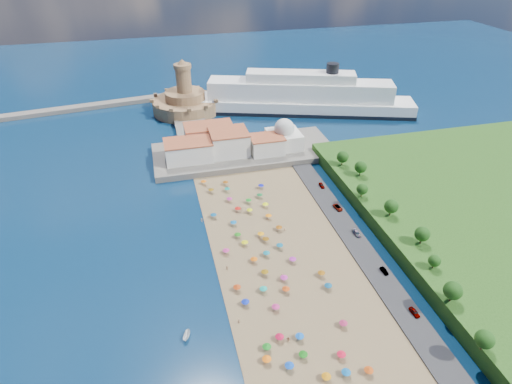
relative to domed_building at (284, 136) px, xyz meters
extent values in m
plane|color=#071938|center=(-30.00, -71.00, -8.97)|extent=(700.00, 700.00, 0.00)
cube|color=#59544C|center=(-20.00, 2.00, -7.47)|extent=(90.00, 36.00, 3.00)
cube|color=#59544C|center=(-42.00, 37.00, -7.77)|extent=(18.00, 70.00, 2.40)
cube|color=#59544C|center=(-140.00, 82.00, -7.67)|extent=(199.03, 34.77, 2.60)
cube|color=silver|center=(-48.00, -2.00, -1.47)|extent=(22.00, 14.00, 9.00)
cube|color=silver|center=(-28.00, 0.00, -0.47)|extent=(18.00, 16.00, 11.00)
cube|color=silver|center=(-10.00, -4.00, -1.97)|extent=(16.00, 12.00, 8.00)
cube|color=silver|center=(-36.00, 12.00, -0.97)|extent=(24.00, 14.00, 10.00)
cube|color=silver|center=(0.00, 0.00, -1.97)|extent=(16.00, 16.00, 8.00)
sphere|color=silver|center=(0.00, 0.00, 4.03)|extent=(10.00, 10.00, 10.00)
cylinder|color=silver|center=(0.00, 0.00, 7.83)|extent=(1.20, 1.20, 1.60)
cylinder|color=#A87F54|center=(-42.00, 67.00, -4.97)|extent=(40.00, 40.00, 8.00)
cylinder|color=#A87F54|center=(-42.00, 67.00, 1.53)|extent=(24.00, 24.00, 5.00)
cylinder|color=#A87F54|center=(-42.00, 67.00, 11.03)|extent=(9.00, 9.00, 14.00)
cylinder|color=#A87F54|center=(-42.00, 67.00, 19.23)|extent=(10.40, 10.40, 2.40)
cone|color=#A87F54|center=(-42.00, 67.00, 21.93)|extent=(6.00, 6.00, 3.00)
cube|color=black|center=(25.47, 50.13, -7.86)|extent=(138.00, 62.78, 2.23)
cube|color=white|center=(25.47, 50.13, -4.85)|extent=(136.92, 62.09, 8.25)
cube|color=white|center=(25.47, 50.13, 4.78)|extent=(109.65, 50.02, 11.00)
cube|color=white|center=(25.47, 50.13, 13.03)|extent=(64.97, 32.23, 5.50)
cylinder|color=black|center=(42.88, 44.40, 18.53)|extent=(7.33, 7.33, 5.50)
cylinder|color=gray|center=(-31.19, -118.31, -7.72)|extent=(0.07, 0.07, 2.00)
cone|color=#146F13|center=(-31.19, -118.31, -6.82)|extent=(2.50, 2.50, 0.60)
cylinder|color=gray|center=(-27.66, -125.97, -7.72)|extent=(0.07, 0.07, 2.00)
cone|color=orange|center=(-27.66, -125.97, -6.82)|extent=(2.50, 2.50, 0.60)
cylinder|color=gray|center=(-42.01, -96.33, -7.72)|extent=(0.07, 0.07, 2.00)
cone|color=#0D24AF|center=(-42.01, -96.33, -6.82)|extent=(2.50, 2.50, 0.60)
cylinder|color=gray|center=(-32.83, -85.04, -7.72)|extent=(0.07, 0.07, 2.00)
cone|color=#7E590B|center=(-32.83, -85.04, -6.82)|extent=(2.50, 2.50, 0.60)
cylinder|color=gray|center=(-35.67, -38.88, -7.72)|extent=(0.07, 0.07, 2.00)
cone|color=#AC247C|center=(-35.67, -38.88, -6.82)|extent=(2.50, 2.50, 0.60)
cylinder|color=gray|center=(-34.79, -78.12, -7.72)|extent=(0.07, 0.07, 2.00)
cone|color=#E25E0A|center=(-34.79, -78.12, -6.82)|extent=(2.50, 2.50, 0.60)
cylinder|color=gray|center=(-22.63, -38.99, -7.72)|extent=(0.07, 0.07, 2.00)
cone|color=#11632C|center=(-22.63, -38.99, -6.82)|extent=(2.50, 2.50, 0.60)
cylinder|color=gray|center=(-35.65, -111.28, -7.72)|extent=(0.07, 0.07, 2.00)
cone|color=#AE0D32|center=(-35.65, -111.28, -6.82)|extent=(2.50, 2.50, 0.60)
cylinder|color=gray|center=(-23.06, -54.54, -7.72)|extent=(0.07, 0.07, 2.00)
cone|color=orange|center=(-23.06, -54.54, -6.82)|extent=(2.50, 2.50, 0.60)
cylinder|color=gray|center=(-22.10, -46.44, -7.72)|extent=(0.07, 0.07, 2.00)
cone|color=#DFED0C|center=(-22.10, -46.44, -6.82)|extent=(2.50, 2.50, 0.60)
cylinder|color=gray|center=(-33.78, -46.72, -7.72)|extent=(0.07, 0.07, 2.00)
cone|color=red|center=(-33.78, -46.72, -6.82)|extent=(2.50, 2.50, 0.60)
cylinder|color=gray|center=(-43.98, -48.72, -7.72)|extent=(0.07, 0.07, 2.00)
cone|color=#0D4F7D|center=(-43.98, -48.72, -6.82)|extent=(2.50, 2.50, 0.60)
cylinder|color=gray|center=(-21.27, -62.87, -7.72)|extent=(0.07, 0.07, 2.00)
cone|color=#8C490C|center=(-21.27, -62.87, -6.82)|extent=(2.50, 2.50, 0.60)
cylinder|color=gray|center=(-27.45, -89.16, -7.72)|extent=(0.07, 0.07, 2.00)
cone|color=#BA2799|center=(-27.45, -89.16, -6.82)|extent=(2.50, 2.50, 0.60)
cylinder|color=gray|center=(-21.88, -81.28, -7.72)|extent=(0.07, 0.07, 2.00)
cone|color=#A924A2|center=(-21.88, -81.28, -6.82)|extent=(2.50, 2.50, 0.60)
cylinder|color=gray|center=(-35.09, -30.86, -7.72)|extent=(0.07, 0.07, 2.00)
cone|color=#0E8671|center=(-35.09, -30.86, -6.82)|extent=(2.50, 2.50, 0.60)
cylinder|color=gray|center=(-14.91, -96.06, -7.72)|extent=(0.07, 0.07, 2.00)
cone|color=navy|center=(-14.91, -96.06, -6.82)|extent=(2.50, 2.50, 0.60)
cylinder|color=gray|center=(-16.39, -126.97, -7.72)|extent=(0.07, 0.07, 2.00)
cone|color=#BB430F|center=(-16.39, -126.97, -6.82)|extent=(2.50, 2.50, 0.60)
cylinder|color=gray|center=(-16.43, -111.18, -7.72)|extent=(0.07, 0.07, 2.00)
cone|color=#A0224C|center=(-16.43, -111.18, -6.82)|extent=(2.50, 2.50, 0.60)
cylinder|color=gray|center=(-34.73, -25.27, -7.72)|extent=(0.07, 0.07, 2.00)
cone|color=#8E480C|center=(-34.73, -25.27, -6.82)|extent=(2.50, 2.50, 0.60)
cylinder|color=gray|center=(-44.13, -22.26, -7.72)|extent=(0.07, 0.07, 2.00)
cone|color=#DD6209|center=(-44.13, -22.26, -6.82)|extent=(2.50, 2.50, 0.60)
cylinder|color=gray|center=(-33.60, -100.48, -7.72)|extent=(0.07, 0.07, 2.00)
cone|color=#B9276F|center=(-33.60, -100.48, -6.82)|extent=(2.50, 2.50, 0.60)
cylinder|color=gray|center=(-14.86, -90.08, -7.72)|extent=(0.07, 0.07, 2.00)
cone|color=#8F550D|center=(-14.86, -90.08, -6.82)|extent=(2.50, 2.50, 0.60)
cylinder|color=gray|center=(-21.27, -120.80, -7.72)|extent=(0.07, 0.07, 2.00)
cone|color=red|center=(-21.27, -120.80, -6.82)|extent=(2.50, 2.50, 0.60)
cylinder|color=gray|center=(-43.17, -89.69, -7.72)|extent=(0.07, 0.07, 2.00)
cone|color=#AE360D|center=(-43.17, -89.69, -6.82)|extent=(2.50, 2.50, 0.60)
cylinder|color=gray|center=(-29.41, -48.92, -7.72)|extent=(0.07, 0.07, 2.00)
cone|color=#CFE10C|center=(-29.41, -48.92, -6.82)|extent=(2.50, 2.50, 0.60)
cylinder|color=gray|center=(-30.14, -112.47, -7.72)|extent=(0.07, 0.07, 2.00)
cone|color=blue|center=(-30.14, -112.47, -6.82)|extent=(2.50, 2.50, 0.60)
cylinder|color=gray|center=(-24.07, -73.09, -7.72)|extent=(0.07, 0.07, 2.00)
cone|color=#0D5D80|center=(-24.07, -73.09, -6.82)|extent=(2.50, 2.50, 0.60)
cylinder|color=gray|center=(-41.94, -30.01, -7.72)|extent=(0.07, 0.07, 2.00)
cone|color=#7A550B|center=(-41.94, -30.01, -6.82)|extent=(2.50, 2.50, 0.60)
cylinder|color=gray|center=(-28.13, -41.86, -7.72)|extent=(0.07, 0.07, 2.00)
cone|color=#17821E|center=(-28.13, -41.86, -6.82)|extent=(2.50, 2.50, 0.60)
cylinder|color=gray|center=(-37.30, -55.57, -7.72)|extent=(0.07, 0.07, 2.00)
cone|color=#0C5DA0|center=(-37.30, -55.57, -6.82)|extent=(2.50, 2.50, 0.60)
cylinder|color=gray|center=(-20.19, -31.86, -7.72)|extent=(0.07, 0.07, 2.00)
cone|color=#0C13A5|center=(-20.19, -31.86, -6.82)|extent=(2.50, 2.50, 0.60)
cylinder|color=gray|center=(-22.27, -126.08, -7.72)|extent=(0.07, 0.07, 2.00)
cone|color=#0C5EA5|center=(-22.27, -126.08, -6.82)|extent=(2.50, 2.50, 0.60)
cylinder|color=gray|center=(-35.81, -120.65, -7.72)|extent=(0.07, 0.07, 2.00)
cone|color=#0E44B8|center=(-35.81, -120.65, -6.82)|extent=(2.50, 2.50, 0.60)
cylinder|color=gray|center=(-27.93, -68.40, -7.72)|extent=(0.07, 0.07, 2.00)
cone|color=brown|center=(-27.93, -68.40, -6.82)|extent=(2.50, 2.50, 0.60)
cylinder|color=gray|center=(-35.27, -92.38, -7.72)|extent=(0.07, 0.07, 2.00)
cone|color=#119D8A|center=(-35.27, -92.38, -6.82)|extent=(2.50, 2.50, 0.60)
cylinder|color=gray|center=(-37.39, -63.37, -7.72)|extent=(0.07, 0.07, 2.00)
cone|color=#1B7615|center=(-37.39, -63.37, -6.82)|extent=(2.50, 2.50, 0.60)
cylinder|color=gray|center=(-39.95, -113.59, -7.72)|extent=(0.07, 0.07, 2.00)
cone|color=#14751A|center=(-39.95, -113.59, -6.82)|extent=(2.50, 2.50, 0.60)
cylinder|color=gray|center=(-41.01, -117.34, -7.72)|extent=(0.07, 0.07, 2.00)
cone|color=orange|center=(-41.01, -117.34, -6.82)|extent=(2.50, 2.50, 0.60)
cylinder|color=gray|center=(-29.77, -75.97, -7.72)|extent=(0.07, 0.07, 2.00)
cone|color=#0E6F83|center=(-29.77, -75.97, -6.82)|extent=(2.50, 2.50, 0.60)
cylinder|color=gray|center=(-28.40, -94.16, -7.72)|extent=(0.07, 0.07, 2.00)
cone|color=#C4420F|center=(-28.40, -94.16, -6.82)|extent=(2.50, 2.50, 0.60)
cylinder|color=gray|center=(-35.83, -68.44, -7.72)|extent=(0.07, 0.07, 2.00)
cone|color=#D9D90B|center=(-35.83, -68.44, -6.82)|extent=(2.50, 2.50, 0.60)
cylinder|color=gray|center=(-43.24, -71.22, -7.72)|extent=(0.07, 0.07, 2.00)
cone|color=#B92779|center=(-43.24, -71.22, -6.82)|extent=(2.50, 2.50, 0.60)
cylinder|color=gray|center=(-28.93, -65.02, -7.72)|extent=(0.07, 0.07, 2.00)
cone|color=#FFA00B|center=(-28.93, -65.02, -6.82)|extent=(2.50, 2.50, 0.60)
imported|color=tan|center=(-19.14, -63.60, -7.91)|extent=(0.66, 0.50, 1.63)
imported|color=tan|center=(-44.54, -79.47, -7.80)|extent=(1.03, 1.12, 1.85)
imported|color=tan|center=(-33.30, -112.19, -7.79)|extent=(1.79, 1.31, 1.87)
imported|color=tan|center=(-45.38, -102.54, -7.82)|extent=(0.79, 0.74, 1.82)
imported|color=tan|center=(-48.91, -50.18, -7.93)|extent=(1.18, 1.05, 1.59)
imported|color=tan|center=(-43.70, -25.48, -7.94)|extent=(0.98, 0.81, 1.56)
imported|color=tan|center=(-32.43, -46.39, -7.84)|extent=(0.91, 1.03, 1.77)
imported|color=tan|center=(-27.52, -87.33, -7.90)|extent=(0.89, 0.67, 1.64)
imported|color=tan|center=(-21.64, -32.32, -7.91)|extent=(1.15, 0.81, 1.62)
imported|color=white|center=(-60.71, -103.86, -8.17)|extent=(3.04, 4.47, 1.62)
imported|color=gray|center=(6.00, -112.24, -7.58)|extent=(1.95, 4.19, 1.39)
imported|color=gray|center=(6.00, -93.76, -7.66)|extent=(1.60, 3.81, 1.23)
imported|color=gray|center=(6.00, -55.39, -7.59)|extent=(2.96, 5.22, 1.37)
imported|color=gray|center=(6.00, -72.83, -7.61)|extent=(2.00, 4.66, 1.34)
imported|color=gray|center=(6.00, -37.62, -7.56)|extent=(1.85, 4.25, 1.43)
cylinder|color=#382314|center=(12.61, -130.92, -1.61)|extent=(0.50, 0.50, 2.74)
sphere|color=#14380F|center=(12.61, -130.92, 0.86)|extent=(4.93, 4.93, 4.93)
cylinder|color=#382314|center=(15.03, -114.40, -1.47)|extent=(0.50, 0.50, 3.01)
sphere|color=#14380F|center=(15.03, -114.40, 1.23)|extent=(5.41, 5.41, 5.41)
cylinder|color=#382314|center=(18.45, -100.73, -1.89)|extent=(0.50, 0.50, 2.17)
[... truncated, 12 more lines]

